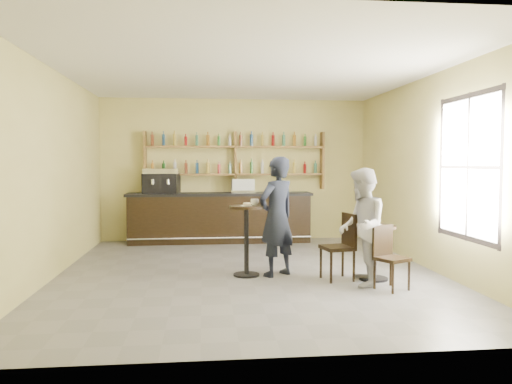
{
  "coord_description": "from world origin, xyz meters",
  "views": [
    {
      "loc": [
        -0.71,
        -7.87,
        1.77
      ],
      "look_at": [
        0.2,
        0.8,
        1.25
      ],
      "focal_mm": 35.0,
      "sensor_mm": 36.0,
      "label": 1
    }
  ],
  "objects": [
    {
      "name": "pedestal_table",
      "position": [
        -0.05,
        -0.2,
        0.55
      ],
      "size": [
        0.6,
        0.6,
        1.1
      ],
      "primitive_type": null,
      "rotation": [
        0.0,
        0.0,
        -0.14
      ],
      "color": "black",
      "rests_on": "floor"
    },
    {
      "name": "cup_pedestal",
      "position": [
        0.09,
        -0.1,
        1.15
      ],
      "size": [
        0.16,
        0.16,
        0.1
      ],
      "primitive_type": "imported",
      "rotation": [
        0.0,
        0.0,
        0.38
      ],
      "color": "white",
      "rests_on": "pedestal_table"
    },
    {
      "name": "napkin",
      "position": [
        -0.05,
        -0.2,
        1.1
      ],
      "size": [
        0.18,
        0.18,
        0.0
      ],
      "primitive_type": "cube",
      "rotation": [
        0.0,
        0.0,
        0.19
      ],
      "color": "white",
      "rests_on": "pedestal_table"
    },
    {
      "name": "bar_counter",
      "position": [
        -0.36,
        3.15,
        0.55
      ],
      "size": [
        4.05,
        0.79,
        1.1
      ],
      "primitive_type": null,
      "color": "black",
      "rests_on": "floor"
    },
    {
      "name": "chair_west",
      "position": [
        1.28,
        -0.62,
        0.5
      ],
      "size": [
        0.51,
        0.51,
        1.0
      ],
      "primitive_type": null,
      "rotation": [
        0.0,
        0.0,
        -1.39
      ],
      "color": "black",
      "rests_on": "floor"
    },
    {
      "name": "wall_right",
      "position": [
        3.0,
        0.0,
        1.6
      ],
      "size": [
        0.0,
        7.0,
        7.0
      ],
      "primitive_type": "plane",
      "rotation": [
        1.57,
        0.0,
        -1.57
      ],
      "color": "#C8BE71",
      "rests_on": "floor"
    },
    {
      "name": "pastry_case",
      "position": [
        0.15,
        3.15,
        1.25
      ],
      "size": [
        0.56,
        0.47,
        0.31
      ],
      "primitive_type": null,
      "rotation": [
        0.0,
        0.0,
        -0.13
      ],
      "color": "silver",
      "rests_on": "bar_counter"
    },
    {
      "name": "shelf_unit",
      "position": [
        0.0,
        3.37,
        1.81
      ],
      "size": [
        4.0,
        0.26,
        1.4
      ],
      "primitive_type": null,
      "color": "brown",
      "rests_on": "wall_back"
    },
    {
      "name": "man_main",
      "position": [
        0.42,
        -0.24,
        0.93
      ],
      "size": [
        0.81,
        0.76,
        1.86
      ],
      "primitive_type": "imported",
      "rotation": [
        0.0,
        0.0,
        3.77
      ],
      "color": "black",
      "rests_on": "floor"
    },
    {
      "name": "patron_second",
      "position": [
        1.54,
        -0.96,
        0.85
      ],
      "size": [
        0.82,
        0.96,
        1.69
      ],
      "primitive_type": "imported",
      "rotation": [
        0.0,
        0.0,
        -1.82
      ],
      "color": "#A3A2A7",
      "rests_on": "floor"
    },
    {
      "name": "floor",
      "position": [
        0.0,
        0.0,
        0.0
      ],
      "size": [
        7.0,
        7.0,
        0.0
      ],
      "primitive_type": "plane",
      "color": "slate",
      "rests_on": "ground"
    },
    {
      "name": "chair_south",
      "position": [
        1.88,
        -1.27,
        0.44
      ],
      "size": [
        0.52,
        0.52,
        0.89
      ],
      "primitive_type": null,
      "rotation": [
        0.0,
        0.0,
        0.48
      ],
      "color": "black",
      "rests_on": "floor"
    },
    {
      "name": "espresso_machine",
      "position": [
        -1.63,
        3.15,
        1.37
      ],
      "size": [
        0.82,
        0.59,
        0.54
      ],
      "primitive_type": null,
      "rotation": [
        0.0,
        0.0,
        -0.15
      ],
      "color": "black",
      "rests_on": "bar_counter"
    },
    {
      "name": "ceiling",
      "position": [
        0.0,
        0.0,
        3.2
      ],
      "size": [
        7.0,
        7.0,
        0.0
      ],
      "primitive_type": "plane",
      "rotation": [
        3.14,
        0.0,
        0.0
      ],
      "color": "white",
      "rests_on": "wall_back"
    },
    {
      "name": "cafe_table",
      "position": [
        1.83,
        -0.67,
        0.41
      ],
      "size": [
        0.8,
        0.8,
        0.82
      ],
      "primitive_type": null,
      "rotation": [
        0.0,
        0.0,
        -0.27
      ],
      "color": "black",
      "rests_on": "floor"
    },
    {
      "name": "liquor_bottles",
      "position": [
        0.0,
        3.37,
        1.98
      ],
      "size": [
        3.68,
        0.1,
        1.0
      ],
      "primitive_type": null,
      "color": "#8C5919",
      "rests_on": "shelf_unit"
    },
    {
      "name": "window_pane",
      "position": [
        2.99,
        -1.2,
        1.7
      ],
      "size": [
        0.0,
        2.0,
        2.0
      ],
      "primitive_type": "plane",
      "rotation": [
        1.57,
        0.0,
        -1.57
      ],
      "color": "white",
      "rests_on": "wall_right"
    },
    {
      "name": "donut",
      "position": [
        -0.04,
        -0.21,
        1.12
      ],
      "size": [
        0.15,
        0.15,
        0.05
      ],
      "primitive_type": "torus",
      "rotation": [
        0.0,
        0.0,
        0.2
      ],
      "color": "#BA9544",
      "rests_on": "napkin"
    },
    {
      "name": "wall_front",
      "position": [
        0.0,
        -3.5,
        1.6
      ],
      "size": [
        7.0,
        0.0,
        7.0
      ],
      "primitive_type": "plane",
      "rotation": [
        -1.57,
        0.0,
        0.0
      ],
      "color": "#C8BE71",
      "rests_on": "floor"
    },
    {
      "name": "wall_left",
      "position": [
        -3.0,
        0.0,
        1.6
      ],
      "size": [
        0.0,
        7.0,
        7.0
      ],
      "primitive_type": "plane",
      "rotation": [
        1.57,
        0.0,
        1.57
      ],
      "color": "#C8BE71",
      "rests_on": "floor"
    },
    {
      "name": "wall_back",
      "position": [
        0.0,
        3.5,
        1.6
      ],
      "size": [
        7.0,
        0.0,
        7.0
      ],
      "primitive_type": "plane",
      "rotation": [
        1.57,
        0.0,
        0.0
      ],
      "color": "#C8BE71",
      "rests_on": "floor"
    },
    {
      "name": "window_frame",
      "position": [
        2.99,
        -1.2,
        1.7
      ],
      "size": [
        0.04,
        1.7,
        2.1
      ],
      "primitive_type": null,
      "color": "black",
      "rests_on": "wall_right"
    },
    {
      "name": "cup_cafe",
      "position": [
        1.88,
        -0.67,
        0.87
      ],
      "size": [
        0.13,
        0.13,
        0.09
      ],
      "primitive_type": "imported",
      "rotation": [
        0.0,
        0.0,
        0.37
      ],
      "color": "white",
      "rests_on": "cafe_table"
    }
  ]
}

